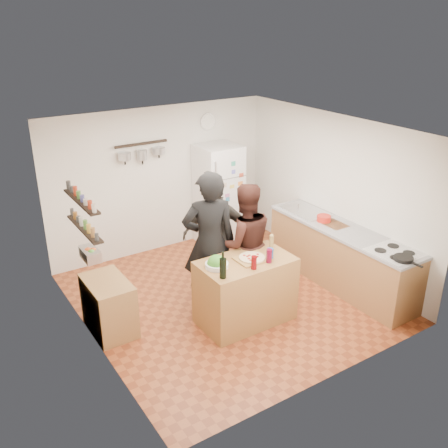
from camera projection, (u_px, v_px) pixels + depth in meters
room_shell at (213, 211)px, 7.18m from camera, size 4.20×4.20×4.20m
prep_island at (245, 291)px, 6.67m from camera, size 1.25×0.72×0.91m
pizza_board at (252, 259)px, 6.51m from camera, size 0.42×0.34×0.02m
pizza at (252, 258)px, 6.51m from camera, size 0.34×0.34×0.02m
salad_bowl at (217, 265)px, 6.31m from camera, size 0.30×0.30×0.06m
wine_bottle at (223, 268)px, 6.02m from camera, size 0.08×0.08×0.26m
wine_glass_near at (254, 263)px, 6.25m from camera, size 0.07×0.07×0.18m
wine_glass_far at (269, 256)px, 6.41m from camera, size 0.08×0.08×0.18m
pepper_mill at (271, 244)px, 6.72m from camera, size 0.06×0.06×0.20m
salt_canister at (270, 254)px, 6.52m from camera, size 0.09×0.09×0.14m
person_left at (209, 242)px, 6.76m from camera, size 0.86×0.71×2.02m
person_center at (244, 244)px, 7.01m from camera, size 1.04×0.92×1.78m
person_back at (217, 235)px, 7.38m from camera, size 1.08×0.84×1.71m
counter_run at (340, 256)px, 7.62m from camera, size 0.63×2.63×0.90m
stove_top at (394, 253)px, 6.71m from camera, size 0.60×0.62×0.02m
skillet at (403, 258)px, 6.47m from camera, size 0.25×0.25×0.05m
sink at (305, 211)px, 8.10m from camera, size 0.50×0.80×0.03m
cutting_board at (334, 225)px, 7.59m from camera, size 0.30×0.40×0.02m
red_bowl at (324, 218)px, 7.68m from camera, size 0.22×0.22×0.09m
fridge at (218, 195)px, 8.85m from camera, size 0.70×0.68×1.80m
wall_clock at (208, 122)px, 8.61m from camera, size 0.30×0.03×0.30m
spice_shelf_lower at (84, 229)px, 5.98m from camera, size 0.12×1.00×0.02m
spice_shelf_upper at (81, 201)px, 5.84m from camera, size 0.12×1.00×0.02m
produce_basket at (90, 254)px, 6.13m from camera, size 0.18×0.35×0.14m
side_table at (109, 306)px, 6.49m from camera, size 0.50×0.80×0.73m
pot_rack at (141, 144)px, 7.98m from camera, size 0.90×0.04×0.04m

